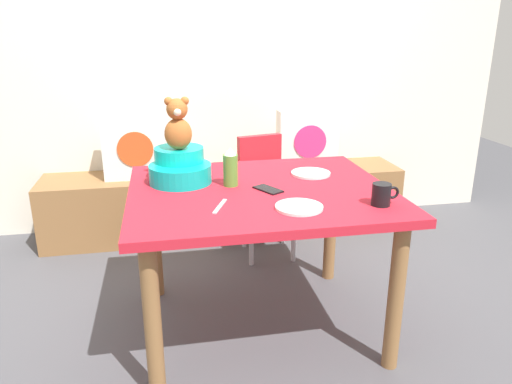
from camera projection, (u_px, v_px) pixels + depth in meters
ground_plane at (260, 325)px, 2.48m from camera, size 8.00×8.00×0.00m
back_wall at (219, 51)px, 3.49m from camera, size 4.40×0.10×2.60m
window_bench at (226, 202)px, 3.58m from camera, size 2.60×0.44×0.46m
pillow_floral_left at (136, 147)px, 3.31m from camera, size 0.44×0.15×0.44m
pillow_floral_right at (307, 140)px, 3.53m from camera, size 0.44×0.15×0.44m
book_stack at (228, 168)px, 3.50m from camera, size 0.20×0.14×0.06m
dining_table at (260, 209)px, 2.28m from camera, size 1.21×1.02×0.74m
highchair at (268, 180)px, 3.12m from camera, size 0.39×0.50×0.79m
infant_seat_teal at (180, 167)px, 2.33m from camera, size 0.30×0.33×0.16m
teddy_bear at (178, 125)px, 2.27m from camera, size 0.13×0.12×0.25m
ketchup_bottle at (230, 168)px, 2.26m from camera, size 0.07×0.07×0.18m
coffee_mug at (382, 194)px, 2.02m from camera, size 0.12×0.08×0.09m
dinner_plate_near at (311, 173)px, 2.47m from camera, size 0.20×0.20×0.01m
dinner_plate_far at (299, 207)px, 1.99m from camera, size 0.20×0.20×0.01m
cell_phone at (268, 189)px, 2.22m from camera, size 0.13×0.16×0.01m
table_fork at (220, 206)px, 2.01m from camera, size 0.08×0.16×0.01m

